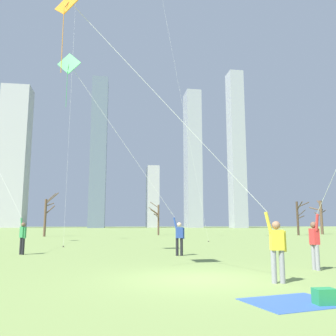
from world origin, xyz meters
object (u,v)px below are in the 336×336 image
Objects in this scene: kite_flyer_midfield_center_red at (1,188)px; distant_kite_low_near_trees_white at (165,13)px; picnic_spot at (311,299)px; bare_tree_rightmost at (298,216)px; bare_tree_left_of_center at (321,216)px; kite_flyer_foreground_left_green at (154,196)px; bare_tree_far_right_edge at (158,218)px; bare_tree_center at (46,215)px; kite_flyer_foreground_right_orange at (218,177)px.

distant_kite_low_near_trees_white is (10.73, 12.58, 19.38)m from kite_flyer_midfield_center_red.
bare_tree_rightmost is (21.24, 39.75, 2.54)m from picnic_spot.
picnic_spot is 0.40× the size of bare_tree_left_of_center.
bare_tree_far_right_edge is at bearing 82.92° from kite_flyer_foreground_left_green.
bare_tree_rightmost is 0.85× the size of bare_tree_center.
kite_flyer_foreground_left_green reaches higher than kite_flyer_foreground_right_orange.
kite_flyer_foreground_right_orange reaches higher than picnic_spot.
picnic_spot is 51.25m from bare_tree_left_of_center.
bare_tree_left_of_center is at bearing 58.26° from picnic_spot.
distant_kite_low_near_trees_white reaches higher than bare_tree_center.
bare_tree_far_right_edge reaches higher than bare_tree_rightmost.
bare_tree_far_right_edge is at bearing 170.46° from bare_tree_rightmost.
bare_tree_far_right_edge is at bearing 67.60° from kite_flyer_midfield_center_red.
bare_tree_far_right_edge is at bearing 85.68° from kite_flyer_foreground_right_orange.
bare_tree_left_of_center is (28.87, 32.51, -0.16)m from kite_flyer_foreground_left_green.
bare_tree_rightmost is at bearing 33.24° from distant_kite_low_near_trees_white.
kite_flyer_midfield_center_red reaches higher than bare_tree_far_right_edge.
kite_flyer_midfield_center_red reaches higher than kite_flyer_foreground_left_green.
distant_kite_low_near_trees_white reaches higher than kite_flyer_foreground_right_orange.
bare_tree_rightmost is (23.18, 28.74, -0.28)m from kite_flyer_foreground_left_green.
distant_kite_low_near_trees_white is 26.47m from bare_tree_far_right_edge.
kite_flyer_foreground_left_green is (-0.94, 8.19, 0.07)m from kite_flyer_foreground_right_orange.
bare_tree_far_right_edge is 14.74m from bare_tree_center.
bare_tree_center is (-10.44, 28.87, -0.24)m from kite_flyer_foreground_left_green.
kite_flyer_foreground_left_green reaches higher than bare_tree_left_of_center.
bare_tree_rightmost is (20.54, 13.47, -20.20)m from distant_kite_low_near_trees_white.
kite_flyer_foreground_right_orange is at bearing -72.94° from bare_tree_center.
bare_tree_center is at bearing -167.89° from bare_tree_far_right_edge.
kite_flyer_foreground_left_green is 1.94× the size of bare_tree_center.
bare_tree_left_of_center is 0.94× the size of bare_tree_center.
bare_tree_far_right_edge is 19.48m from bare_tree_rightmost.
bare_tree_left_of_center is (5.69, 3.78, 0.12)m from bare_tree_rightmost.
kite_flyer_midfield_center_red is at bearing 161.60° from kite_flyer_foreground_left_green.
kite_flyer_foreground_right_orange reaches higher than bare_tree_rightmost.
bare_tree_left_of_center is (26.93, 43.52, 2.66)m from picnic_spot.
kite_flyer_foreground_left_green is at bearing 100.00° from picnic_spot.
kite_flyer_foreground_right_orange is at bearing -124.46° from bare_tree_left_of_center.
bare_tree_center is (-12.38, 39.88, 2.58)m from picnic_spot.
distant_kite_low_near_trees_white is 5.72× the size of bare_tree_far_right_edge.
kite_flyer_foreground_right_orange is 2.02× the size of bare_tree_far_right_edge.
kite_flyer_foreground_left_green is at bearing -97.08° from bare_tree_far_right_edge.
kite_flyer_midfield_center_red is at bearing 129.69° from kite_flyer_foreground_right_orange.
kite_flyer_foreground_right_orange reaches higher than bare_tree_left_of_center.
bare_tree_far_right_edge is at bearing 87.29° from picnic_spot.
distant_kite_low_near_trees_white reaches higher than picnic_spot.
kite_flyer_midfield_center_red is 17.31m from picnic_spot.
kite_flyer_foreground_right_orange is at bearing -50.31° from kite_flyer_midfield_center_red.
bare_tree_center is (-39.31, -3.64, -0.08)m from bare_tree_left_of_center.
distant_kite_low_near_trees_white is 12.87× the size of picnic_spot.
kite_flyer_midfield_center_red is at bearing -140.22° from bare_tree_rightmost.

